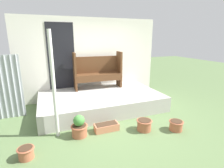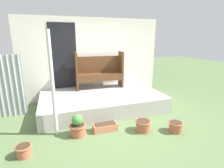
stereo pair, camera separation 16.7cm
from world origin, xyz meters
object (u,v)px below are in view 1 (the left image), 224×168
at_px(flower_pot_left, 26,152).
at_px(bench, 98,70).
at_px(planter_box_rect, 106,127).
at_px(flower_pot_right, 144,125).
at_px(flower_pot_far_right, 176,125).
at_px(flower_pot_middle, 79,127).
at_px(support_post, 54,86).

bearing_deg(flower_pot_left, bench, 49.86).
bearing_deg(planter_box_rect, flower_pot_left, -166.31).
xyz_separation_m(flower_pot_left, planter_box_rect, (1.58, 0.38, -0.03)).
relative_size(bench, planter_box_rect, 2.83).
bearing_deg(planter_box_rect, flower_pot_right, -20.54).
height_order(flower_pot_far_right, planter_box_rect, flower_pot_far_right).
bearing_deg(bench, flower_pot_right, -78.25).
bearing_deg(flower_pot_left, planter_box_rect, 13.69).
xyz_separation_m(flower_pot_middle, flower_pot_right, (1.38, -0.28, -0.07)).
relative_size(flower_pot_right, planter_box_rect, 0.65).
height_order(support_post, flower_pot_right, support_post).
height_order(bench, flower_pot_far_right, bench).
bearing_deg(flower_pot_right, bench, 99.56).
height_order(bench, flower_pot_left, bench).
xyz_separation_m(flower_pot_far_right, planter_box_rect, (-1.43, 0.55, -0.04)).
distance_m(support_post, bench, 2.28).
height_order(support_post, flower_pot_left, support_post).
height_order(support_post, flower_pot_far_right, support_post).
height_order(flower_pot_middle, planter_box_rect, flower_pot_middle).
relative_size(flower_pot_middle, planter_box_rect, 0.88).
relative_size(support_post, planter_box_rect, 4.02).
distance_m(flower_pot_left, flower_pot_middle, 1.05).
relative_size(support_post, bench, 1.42).
bearing_deg(flower_pot_middle, planter_box_rect, 1.06).
xyz_separation_m(flower_pot_middle, flower_pot_far_right, (2.03, -0.53, -0.08)).
bearing_deg(flower_pot_middle, flower_pot_far_right, -14.75).
relative_size(flower_pot_left, flower_pot_middle, 0.61).
distance_m(flower_pot_middle, flower_pot_right, 1.41).
height_order(flower_pot_right, flower_pot_far_right, flower_pot_right).
bearing_deg(planter_box_rect, flower_pot_far_right, -20.85).
relative_size(bench, flower_pot_left, 5.33).
xyz_separation_m(flower_pot_left, flower_pot_right, (2.35, 0.09, 0.02)).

